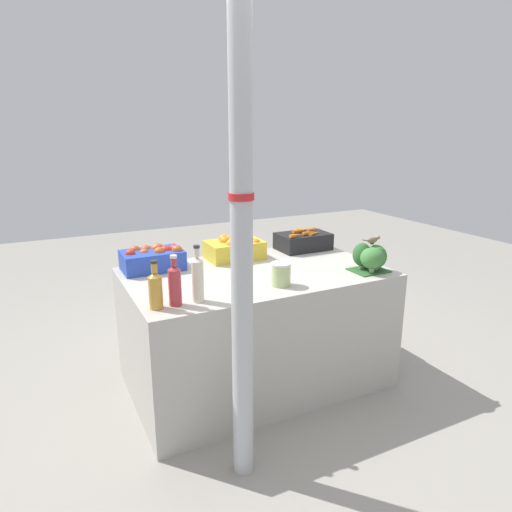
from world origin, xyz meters
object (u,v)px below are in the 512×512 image
object	(u,v)px
juice_bottle_ruby	(175,284)
juice_bottle_cloudy	(198,278)
juice_bottle_amber	(155,289)
sparrow_bird	(373,240)
pickle_jar	(281,274)
support_pole	(241,211)
apple_crate	(153,258)
orange_crate	(234,248)
broccoli_pile	(371,257)
carrot_crate	(303,241)

from	to	relation	value
juice_bottle_ruby	juice_bottle_cloudy	xyz separation A→B (m)	(0.12, -0.00, 0.02)
juice_bottle_amber	sparrow_bird	world-z (taller)	juice_bottle_amber
juice_bottle_cloudy	pickle_jar	world-z (taller)	juice_bottle_cloudy
support_pole	apple_crate	distance (m)	1.15
apple_crate	juice_bottle_cloudy	distance (m)	0.66
juice_bottle_amber	pickle_jar	distance (m)	0.72
juice_bottle_amber	juice_bottle_cloudy	xyz separation A→B (m)	(0.22, -0.00, 0.03)
support_pole	sparrow_bird	xyz separation A→B (m)	(1.08, 0.41, -0.33)
orange_crate	broccoli_pile	world-z (taller)	broccoli_pile
support_pole	juice_bottle_ruby	size ratio (longest dim) A/B	9.83
apple_crate	juice_bottle_ruby	bearing A→B (deg)	-94.95
broccoli_pile	juice_bottle_amber	xyz separation A→B (m)	(-1.35, -0.01, 0.01)
juice_bottle_cloudy	apple_crate	bearing A→B (deg)	95.58
carrot_crate	broccoli_pile	xyz separation A→B (m)	(0.09, -0.65, 0.02)
support_pole	juice_bottle_cloudy	xyz separation A→B (m)	(-0.07, 0.39, -0.40)
carrot_crate	juice_bottle_cloudy	world-z (taller)	juice_bottle_cloudy
broccoli_pile	juice_bottle_cloudy	size ratio (longest dim) A/B	0.75
carrot_crate	orange_crate	bearing A→B (deg)	179.67
juice_bottle_cloudy	sparrow_bird	xyz separation A→B (m)	(1.15, 0.01, 0.07)
orange_crate	juice_bottle_ruby	size ratio (longest dim) A/B	1.43
apple_crate	broccoli_pile	size ratio (longest dim) A/B	1.67
orange_crate	juice_bottle_amber	size ratio (longest dim) A/B	1.51
apple_crate	broccoli_pile	distance (m)	1.36
orange_crate	juice_bottle_cloudy	world-z (taller)	juice_bottle_cloudy
apple_crate	pickle_jar	bearing A→B (deg)	-48.08
carrot_crate	sparrow_bird	distance (m)	0.66
support_pole	orange_crate	size ratio (longest dim) A/B	6.87
carrot_crate	pickle_jar	xyz separation A→B (m)	(-0.55, -0.63, 0.00)
orange_crate	broccoli_pile	xyz separation A→B (m)	(0.64, -0.65, 0.01)
juice_bottle_cloudy	sparrow_bird	size ratio (longest dim) A/B	2.20
apple_crate	orange_crate	size ratio (longest dim) A/B	1.00
broccoli_pile	juice_bottle_amber	size ratio (longest dim) A/B	0.90
orange_crate	juice_bottle_ruby	world-z (taller)	juice_bottle_ruby
support_pole	juice_bottle_ruby	distance (m)	0.60
apple_crate	carrot_crate	xyz separation A→B (m)	(1.11, -0.00, -0.01)
support_pole	carrot_crate	xyz separation A→B (m)	(0.98, 1.05, -0.46)
support_pole	juice_bottle_ruby	world-z (taller)	support_pole
support_pole	juice_bottle_ruby	xyz separation A→B (m)	(-0.19, 0.39, -0.42)
apple_crate	juice_bottle_amber	xyz separation A→B (m)	(-0.16, -0.66, 0.03)
apple_crate	support_pole	bearing A→B (deg)	-82.90
support_pole	broccoli_pile	bearing A→B (deg)	20.58
support_pole	juice_bottle_cloudy	distance (m)	0.57
support_pole	orange_crate	bearing A→B (deg)	67.76
juice_bottle_amber	broccoli_pile	bearing A→B (deg)	0.27
support_pole	carrot_crate	bearing A→B (deg)	46.80
orange_crate	juice_bottle_amber	xyz separation A→B (m)	(-0.72, -0.66, 0.03)
sparrow_bird	pickle_jar	bearing A→B (deg)	-178.25
juice_bottle_ruby	juice_bottle_cloudy	world-z (taller)	juice_bottle_cloudy
apple_crate	carrot_crate	bearing A→B (deg)	-0.22
juice_bottle_amber	juice_bottle_cloudy	distance (m)	0.22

